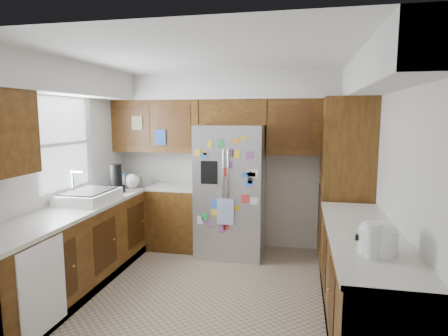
{
  "coord_description": "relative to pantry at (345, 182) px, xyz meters",
  "views": [
    {
      "loc": [
        0.93,
        -3.8,
        1.91
      ],
      "look_at": [
        0.07,
        0.35,
        1.33
      ],
      "focal_mm": 30.0,
      "sensor_mm": 36.0,
      "label": 1
    }
  ],
  "objects": [
    {
      "name": "left_counter_run",
      "position": [
        -2.86,
        -1.12,
        -0.65
      ],
      "size": [
        1.36,
        3.2,
        0.92
      ],
      "color": "#3B200B",
      "rests_on": "ground"
    },
    {
      "name": "floor",
      "position": [
        -1.5,
        -1.15,
        -1.07
      ],
      "size": [
        3.6,
        3.6,
        0.0
      ],
      "primitive_type": "plane",
      "color": "tan",
      "rests_on": "ground"
    },
    {
      "name": "left_counter_clutter",
      "position": [
        -2.94,
        -0.29,
        -0.02
      ],
      "size": [
        0.42,
        0.85,
        0.38
      ],
      "color": "black",
      "rests_on": "left_counter_run"
    },
    {
      "name": "fridge_top_items",
      "position": [
        -1.46,
        0.24,
        1.19
      ],
      "size": [
        0.64,
        0.33,
        0.25
      ],
      "color": "#3133CB",
      "rests_on": "bridge_cabinet"
    },
    {
      "name": "sink_assembly",
      "position": [
        -3.0,
        -1.05,
        -0.09
      ],
      "size": [
        0.52,
        0.7,
        0.37
      ],
      "color": "white",
      "rests_on": "left_counter_run"
    },
    {
      "name": "rice_cooker",
      "position": [
        -0.0,
        -2.14,
        -0.03
      ],
      "size": [
        0.29,
        0.28,
        0.25
      ],
      "color": "white",
      "rests_on": "right_counter_run"
    },
    {
      "name": "paper_towel",
      "position": [
        -0.05,
        -2.24,
        -0.03
      ],
      "size": [
        0.11,
        0.11,
        0.25
      ],
      "primitive_type": "cylinder",
      "color": "white",
      "rests_on": "right_counter_run"
    },
    {
      "name": "bridge_cabinet",
      "position": [
        -1.5,
        0.28,
        0.9
      ],
      "size": [
        0.96,
        0.34,
        0.35
      ],
      "primitive_type": "cube",
      "color": "#3B200B",
      "rests_on": "fridge"
    },
    {
      "name": "pantry",
      "position": [
        0.0,
        0.0,
        0.0
      ],
      "size": [
        0.6,
        0.9,
        2.15
      ],
      "primitive_type": "cube",
      "color": "#3B200B",
      "rests_on": "ground"
    },
    {
      "name": "room_shell",
      "position": [
        -1.61,
        -0.79,
        0.75
      ],
      "size": [
        3.64,
        3.24,
        2.52
      ],
      "color": "beige",
      "rests_on": "ground"
    },
    {
      "name": "fridge",
      "position": [
        -1.5,
        0.05,
        -0.17
      ],
      "size": [
        0.9,
        0.79,
        1.8
      ],
      "color": "#A4A3A8",
      "rests_on": "ground"
    },
    {
      "name": "right_counter_run",
      "position": [
        0.0,
        -1.62,
        -0.65
      ],
      "size": [
        0.63,
        2.25,
        0.92
      ],
      "color": "#3B200B",
      "rests_on": "ground"
    }
  ]
}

